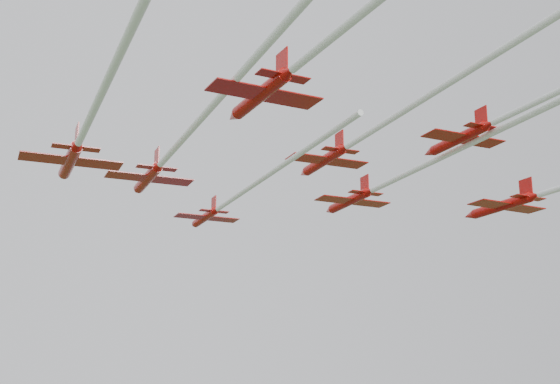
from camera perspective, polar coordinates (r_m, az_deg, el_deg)
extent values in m
cylinder|color=#BD0D0A|center=(102.42, -5.51, -1.86)|extent=(2.77, 8.01, 1.03)
cone|color=#BD0D0A|center=(106.91, -6.32, -2.41)|extent=(1.38, 1.87, 1.03)
cone|color=#BD0D0A|center=(98.22, -4.68, -1.30)|extent=(1.16, 1.31, 0.94)
ellipsoid|color=black|center=(104.25, -5.83, -1.88)|extent=(0.58, 0.96, 0.30)
cube|color=#BD0D0A|center=(101.67, -5.38, -1.90)|extent=(8.59, 4.20, 0.09)
cube|color=#BD0D0A|center=(99.04, -4.85, -1.41)|extent=(3.91, 1.93, 0.08)
cube|color=#BD0D0A|center=(99.47, -4.87, -0.86)|extent=(0.46, 1.67, 1.88)
cylinder|color=white|center=(81.32, -0.37, 1.59)|extent=(8.59, 35.68, 0.56)
cylinder|color=#BD0D0A|center=(87.43, -9.65, 1.00)|extent=(2.99, 9.15, 1.18)
cone|color=#BD0D0A|center=(92.62, -10.43, 0.11)|extent=(1.54, 2.12, 1.18)
cone|color=#BD0D0A|center=(82.57, -8.84, 1.94)|extent=(1.31, 1.47, 1.07)
ellipsoid|color=black|center=(89.55, -9.95, 0.91)|extent=(0.65, 1.09, 0.34)
cube|color=#BD0D0A|center=(86.55, -9.53, 0.98)|extent=(9.78, 4.62, 0.11)
cube|color=#BD0D0A|center=(83.52, -9.01, 1.75)|extent=(4.45, 2.12, 0.09)
cube|color=#BD0D0A|center=(84.07, -9.01, 2.47)|extent=(0.49, 1.91, 2.14)
cylinder|color=white|center=(63.25, -4.17, 7.19)|extent=(8.95, 40.60, 0.64)
cylinder|color=#BD0D0A|center=(95.94, 5.08, -0.66)|extent=(3.10, 8.86, 1.14)
cone|color=#BD0D0A|center=(100.51, 3.62, -1.36)|extent=(1.53, 2.08, 1.14)
cone|color=#BD0D0A|center=(91.72, 6.59, 0.07)|extent=(1.29, 1.45, 1.04)
ellipsoid|color=black|center=(97.81, 4.49, -0.70)|extent=(0.65, 1.06, 0.33)
cube|color=#BD0D0A|center=(95.17, 5.33, -0.69)|extent=(9.51, 4.68, 0.10)
cube|color=#BD0D0A|center=(92.54, 6.29, -0.08)|extent=(4.33, 2.15, 0.08)
cube|color=#BD0D0A|center=(93.02, 6.20, 0.57)|extent=(0.52, 1.84, 2.08)
cylinder|color=white|center=(74.71, 14.99, 4.06)|extent=(10.08, 41.22, 0.62)
cylinder|color=#BD0D0A|center=(73.83, -15.11, 2.22)|extent=(2.78, 8.82, 1.13)
cone|color=#BD0D0A|center=(78.90, -15.59, 1.13)|extent=(1.47, 2.04, 1.13)
cone|color=#BD0D0A|center=(69.09, -14.59, 3.38)|extent=(1.25, 1.41, 1.03)
ellipsoid|color=black|center=(75.91, -15.28, 2.08)|extent=(0.61, 1.04, 0.33)
cube|color=#BD0D0A|center=(72.97, -15.04, 2.21)|extent=(9.41, 4.36, 0.10)
cube|color=#BD0D0A|center=(70.02, -14.69, 3.14)|extent=(4.28, 2.00, 0.08)
cube|color=#BD0D0A|center=(70.57, -14.65, 3.97)|extent=(0.46, 1.84, 2.06)
cylinder|color=white|center=(53.78, -12.21, 8.62)|extent=(6.68, 31.37, 0.62)
cylinder|color=#BD0D0A|center=(81.53, 3.22, 2.30)|extent=(2.78, 8.20, 1.06)
cone|color=#BD0D0A|center=(85.79, 1.75, 1.39)|extent=(1.40, 1.91, 1.06)
cone|color=#BD0D0A|center=(77.60, 4.75, 3.25)|extent=(1.19, 1.33, 0.96)
ellipsoid|color=black|center=(83.29, 2.63, 2.19)|extent=(0.59, 0.98, 0.31)
cube|color=#BD0D0A|center=(80.81, 3.46, 2.29)|extent=(8.79, 4.25, 0.10)
cube|color=#BD0D0A|center=(78.36, 4.44, 3.06)|extent=(4.00, 1.95, 0.08)
cube|color=#BD0D0A|center=(78.86, 4.36, 3.74)|extent=(0.47, 1.71, 1.92)
cylinder|color=white|center=(58.21, 16.58, 10.34)|extent=(11.16, 48.26, 0.58)
cylinder|color=#BD0D0A|center=(95.42, 15.90, -0.98)|extent=(3.82, 9.21, 1.20)
cone|color=#BD0D0A|center=(99.43, 13.70, -1.70)|extent=(1.71, 2.22, 1.20)
cone|color=#BD0D0A|center=(91.80, 18.14, -0.25)|extent=(1.42, 1.57, 1.09)
ellipsoid|color=black|center=(97.06, 15.01, -1.02)|extent=(0.74, 1.12, 0.35)
cube|color=#BD0D0A|center=(94.75, 16.27, -1.02)|extent=(10.00, 5.48, 0.11)
cube|color=#BD0D0A|center=(92.50, 17.69, -0.40)|extent=(4.55, 2.51, 0.09)
cube|color=#BD0D0A|center=(92.95, 17.54, 0.29)|extent=(0.67, 1.91, 2.18)
cylinder|color=#BD0D0A|center=(63.27, -1.46, 7.11)|extent=(3.53, 8.92, 1.16)
cone|color=#BD0D0A|center=(67.88, -3.40, 5.54)|extent=(1.63, 2.14, 1.16)
cone|color=#BD0D0A|center=(59.06, 0.67, 8.80)|extent=(1.35, 1.50, 1.05)
ellipsoid|color=black|center=(65.20, -2.24, 6.82)|extent=(0.70, 1.08, 0.34)
cube|color=#BD0D0A|center=(62.47, -1.13, 7.15)|extent=(9.65, 5.13, 0.11)
cube|color=#BD0D0A|center=(59.88, 0.23, 8.45)|extent=(4.39, 2.35, 0.08)
cube|color=#BD0D0A|center=(60.52, 0.14, 9.38)|extent=(0.61, 1.85, 2.10)
cylinder|color=#BD0D0A|center=(76.22, 12.92, 3.81)|extent=(2.91, 7.85, 1.01)
cone|color=#BD0D0A|center=(79.80, 10.85, 2.83)|extent=(1.39, 1.86, 1.01)
cone|color=#BD0D0A|center=(72.97, 15.07, 4.83)|extent=(1.17, 1.30, 0.92)
ellipsoid|color=black|center=(77.71, 12.08, 3.68)|extent=(0.59, 0.94, 0.30)
cube|color=#BD0D0A|center=(75.60, 13.28, 3.81)|extent=(8.46, 4.32, 0.09)
cube|color=#BD0D0A|center=(73.60, 14.63, 4.62)|extent=(3.85, 1.98, 0.07)
cube|color=#BD0D0A|center=(74.07, 14.49, 5.32)|extent=(0.50, 1.63, 1.84)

